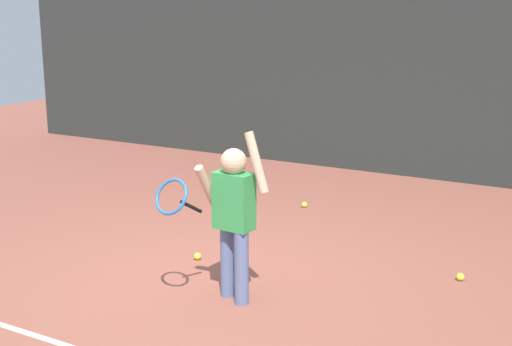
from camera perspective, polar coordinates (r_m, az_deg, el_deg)
The scene contains 9 objects.
ground_plane at distance 5.80m, azimuth -4.23°, elevation -9.01°, with size 20.00×20.00×0.00m, color brown.
back_fence_windscreen at distance 9.41m, azimuth 11.04°, elevation 10.45°, with size 12.73×0.08×3.51m, color #282D2B.
fence_post_0 at distance 12.86m, azimuth -16.63°, elevation 11.25°, with size 0.09×0.09×3.66m, color slate.
fence_post_1 at distance 9.46m, azimuth 11.18°, elevation 10.92°, with size 0.09×0.09×3.66m, color slate.
tennis_player at distance 5.21m, azimuth -2.06°, elevation -3.13°, with size 0.75×0.57×1.35m.
tennis_ball_0 at distance 7.86m, azimuth 4.03°, elevation -2.65°, with size 0.07×0.07×0.07m, color #CCE033.
tennis_ball_3 at distance 10.04m, azimuth -0.95°, elevation 0.95°, with size 0.07×0.07×0.07m, color #CCE033.
tennis_ball_4 at distance 6.05m, azimuth 16.59°, elevation -8.26°, with size 0.07×0.07×0.07m, color #CCE033.
tennis_ball_6 at distance 6.28m, azimuth -4.88°, elevation -6.89°, with size 0.07×0.07×0.07m, color #CCE033.
Camera 1 is at (2.99, -4.44, 2.22)m, focal length 48.24 mm.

